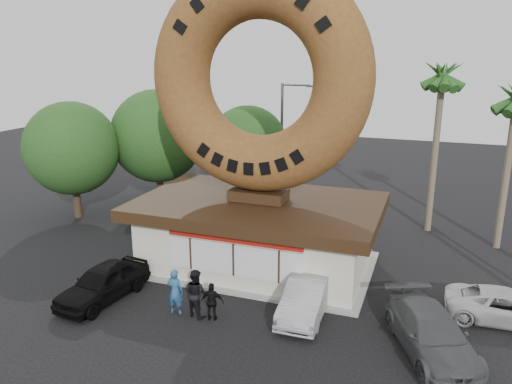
{
  "coord_description": "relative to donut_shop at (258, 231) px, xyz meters",
  "views": [
    {
      "loc": [
        7.51,
        -14.87,
        10.02
      ],
      "look_at": [
        0.61,
        4.0,
        4.29
      ],
      "focal_mm": 35.0,
      "sensor_mm": 36.0,
      "label": 1
    }
  ],
  "objects": [
    {
      "name": "person_left",
      "position": [
        -1.54,
        -5.34,
        -0.84
      ],
      "size": [
        0.7,
        0.49,
        1.86
      ],
      "primitive_type": "imported",
      "rotation": [
        0.0,
        0.0,
        3.2
      ],
      "color": "#245080",
      "rests_on": "ground"
    },
    {
      "name": "tree_far",
      "position": [
        -13.0,
        3.02,
        2.56
      ],
      "size": [
        5.6,
        5.6,
        7.14
      ],
      "color": "#473321",
      "rests_on": "ground"
    },
    {
      "name": "giant_donut",
      "position": [
        0.0,
        0.02,
        7.04
      ],
      "size": [
        10.02,
        2.55,
        10.02
      ],
      "primitive_type": "torus",
      "rotation": [
        1.57,
        0.0,
        0.0
      ],
      "color": "brown",
      "rests_on": "donut_shop"
    },
    {
      "name": "car_grey",
      "position": [
        7.97,
        -4.72,
        -1.03
      ],
      "size": [
        3.93,
        5.44,
        1.46
      ],
      "primitive_type": "imported",
      "rotation": [
        0.0,
        0.0,
        0.42
      ],
      "color": "#4C4F50",
      "rests_on": "ground"
    },
    {
      "name": "ground",
      "position": [
        0.0,
        -5.98,
        -1.77
      ],
      "size": [
        90.0,
        90.0,
        0.0
      ],
      "primitive_type": "plane",
      "color": "black",
      "rests_on": "ground"
    },
    {
      "name": "donut_shop",
      "position": [
        0.0,
        0.0,
        0.0
      ],
      "size": [
        11.2,
        7.2,
        3.8
      ],
      "color": "beige",
      "rests_on": "ground"
    },
    {
      "name": "car_black",
      "position": [
        -4.9,
        -5.39,
        -1.02
      ],
      "size": [
        2.33,
        4.6,
        1.5
      ],
      "primitive_type": "imported",
      "rotation": [
        0.0,
        0.0,
        -0.13
      ],
      "color": "black",
      "rests_on": "ground"
    },
    {
      "name": "person_center",
      "position": [
        -0.69,
        -5.26,
        -0.8
      ],
      "size": [
        1.11,
        0.96,
        1.94
      ],
      "primitive_type": "imported",
      "rotation": [
        0.0,
        0.0,
        2.86
      ],
      "color": "black",
      "rests_on": "ground"
    },
    {
      "name": "palm_near",
      "position": [
        7.5,
        8.02,
        6.65
      ],
      "size": [
        2.6,
        2.6,
        9.75
      ],
      "color": "#726651",
      "rests_on": "ground"
    },
    {
      "name": "tree_west",
      "position": [
        -9.5,
        7.02,
        2.87
      ],
      "size": [
        6.0,
        6.0,
        7.65
      ],
      "color": "#473321",
      "rests_on": "ground"
    },
    {
      "name": "person_right",
      "position": [
        0.04,
        -5.32,
        -1.0
      ],
      "size": [
        0.96,
        0.55,
        1.53
      ],
      "primitive_type": "imported",
      "rotation": [
        0.0,
        0.0,
        3.35
      ],
      "color": "black",
      "rests_on": "ground"
    },
    {
      "name": "car_white",
      "position": [
        10.64,
        -1.57,
        -1.14
      ],
      "size": [
        4.55,
        2.21,
        1.25
      ],
      "primitive_type": "imported",
      "rotation": [
        0.0,
        0.0,
        1.6
      ],
      "color": "silver",
      "rests_on": "ground"
    },
    {
      "name": "street_lamp",
      "position": [
        -1.86,
        10.02,
        2.72
      ],
      "size": [
        2.11,
        0.2,
        8.0
      ],
      "color": "#59595E",
      "rests_on": "ground"
    },
    {
      "name": "car_silver",
      "position": [
        3.3,
        -3.6,
        -1.05
      ],
      "size": [
        1.63,
        4.36,
        1.42
      ],
      "primitive_type": "imported",
      "rotation": [
        0.0,
        0.0,
        0.03
      ],
      "color": "#9F9FA4",
      "rests_on": "ground"
    },
    {
      "name": "tree_mid",
      "position": [
        -4.0,
        9.02,
        2.25
      ],
      "size": [
        5.2,
        5.2,
        6.63
      ],
      "color": "#473321",
      "rests_on": "ground"
    }
  ]
}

